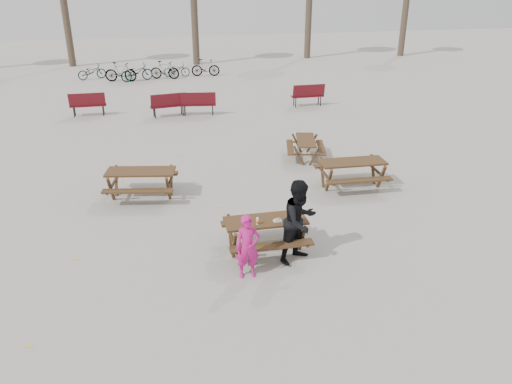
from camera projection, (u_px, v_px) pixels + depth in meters
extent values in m
plane|color=gray|center=(265.00, 250.00, 11.21)|extent=(80.00, 80.00, 0.00)
cube|color=#351E13|center=(266.00, 221.00, 10.91)|extent=(1.80, 0.70, 0.05)
cube|color=#351E13|center=(272.00, 246.00, 10.50)|extent=(1.80, 0.25, 0.05)
cube|color=#351E13|center=(260.00, 220.00, 11.57)|extent=(1.80, 0.25, 0.05)
cylinder|color=#351E13|center=(235.00, 246.00, 10.65)|extent=(0.08, 0.08, 0.73)
cylinder|color=#351E13|center=(230.00, 233.00, 11.19)|extent=(0.08, 0.08, 0.73)
cylinder|color=#351E13|center=(302.00, 239.00, 10.94)|extent=(0.08, 0.08, 0.73)
cylinder|color=#351E13|center=(294.00, 226.00, 11.48)|extent=(0.08, 0.08, 0.73)
cube|color=white|center=(278.00, 221.00, 10.81)|extent=(0.18, 0.11, 0.03)
ellipsoid|color=tan|center=(278.00, 219.00, 10.79)|extent=(0.14, 0.06, 0.05)
cylinder|color=silver|center=(258.00, 221.00, 10.66)|extent=(0.06, 0.06, 0.15)
cylinder|color=#FE4D0D|center=(258.00, 222.00, 10.67)|extent=(0.07, 0.07, 0.05)
cylinder|color=white|center=(258.00, 218.00, 10.63)|extent=(0.03, 0.03, 0.02)
imported|color=#C41878|center=(248.00, 247.00, 10.00)|extent=(0.50, 0.33, 1.37)
imported|color=black|center=(300.00, 221.00, 10.51)|extent=(1.13, 1.06, 1.85)
imported|color=black|center=(92.00, 72.00, 28.58)|extent=(1.71, 1.14, 0.85)
imported|color=black|center=(121.00, 72.00, 27.92)|extent=(1.84, 0.86, 1.06)
imported|color=black|center=(137.00, 72.00, 28.11)|extent=(1.95, 1.23, 0.97)
imported|color=black|center=(165.00, 70.00, 28.60)|extent=(1.75, 0.97, 1.01)
imported|color=black|center=(177.00, 70.00, 29.27)|extent=(1.55, 0.63, 0.80)
imported|color=black|center=(205.00, 68.00, 29.39)|extent=(1.71, 0.73, 1.00)
cylinder|color=#382B21|center=(66.00, 15.00, 31.35)|extent=(0.44, 0.44, 6.30)
cylinder|color=#382B21|center=(194.00, 17.00, 32.06)|extent=(0.44, 0.44, 5.95)
cylinder|color=#382B21|center=(309.00, 9.00, 34.35)|extent=(0.44, 0.44, 6.65)
cylinder|color=#382B21|center=(404.00, 18.00, 35.53)|extent=(0.44, 0.44, 5.25)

